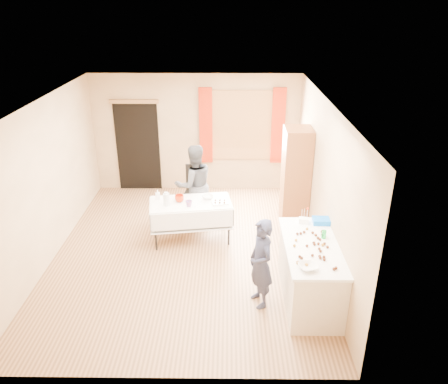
{
  "coord_description": "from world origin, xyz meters",
  "views": [
    {
      "loc": [
        0.71,
        -6.48,
        4.07
      ],
      "look_at": [
        0.64,
        0.0,
        1.14
      ],
      "focal_mm": 35.0,
      "sensor_mm": 36.0,
      "label": 1
    }
  ],
  "objects_px": {
    "party_table": "(191,217)",
    "counter": "(310,272)",
    "cabinet": "(296,176)",
    "woman": "(194,185)",
    "chair": "(195,200)",
    "girl": "(261,264)"
  },
  "relations": [
    {
      "from": "girl",
      "to": "counter",
      "type": "bearing_deg",
      "value": 78.47
    },
    {
      "from": "cabinet",
      "to": "chair",
      "type": "height_order",
      "value": "cabinet"
    },
    {
      "from": "girl",
      "to": "woman",
      "type": "xyz_separation_m",
      "value": [
        -1.11,
        2.49,
        0.12
      ]
    },
    {
      "from": "woman",
      "to": "counter",
      "type": "bearing_deg",
      "value": 105.62
    },
    {
      "from": "party_table",
      "to": "girl",
      "type": "distance_m",
      "value": 2.14
    },
    {
      "from": "cabinet",
      "to": "woman",
      "type": "distance_m",
      "value": 1.93
    },
    {
      "from": "woman",
      "to": "party_table",
      "type": "bearing_deg",
      "value": 66.73
    },
    {
      "from": "cabinet",
      "to": "girl",
      "type": "distance_m",
      "value": 2.69
    },
    {
      "from": "party_table",
      "to": "woman",
      "type": "distance_m",
      "value": 0.76
    },
    {
      "from": "counter",
      "to": "cabinet",
      "type": "bearing_deg",
      "value": 87.65
    },
    {
      "from": "counter",
      "to": "girl",
      "type": "distance_m",
      "value": 0.76
    },
    {
      "from": "party_table",
      "to": "counter",
      "type": "bearing_deg",
      "value": -51.27
    },
    {
      "from": "counter",
      "to": "party_table",
      "type": "relative_size",
      "value": 1.07
    },
    {
      "from": "cabinet",
      "to": "woman",
      "type": "height_order",
      "value": "cabinet"
    },
    {
      "from": "party_table",
      "to": "woman",
      "type": "xyz_separation_m",
      "value": [
        0.02,
        0.68,
        0.34
      ]
    },
    {
      "from": "party_table",
      "to": "cabinet",
      "type": "bearing_deg",
      "value": 12.3
    },
    {
      "from": "cabinet",
      "to": "girl",
      "type": "relative_size",
      "value": 1.4
    },
    {
      "from": "party_table",
      "to": "chair",
      "type": "distance_m",
      "value": 1.01
    },
    {
      "from": "counter",
      "to": "chair",
      "type": "height_order",
      "value": "chair"
    },
    {
      "from": "counter",
      "to": "chair",
      "type": "xyz_separation_m",
      "value": [
        -1.85,
        2.7,
        -0.15
      ]
    },
    {
      "from": "cabinet",
      "to": "chair",
      "type": "bearing_deg",
      "value": 172.44
    },
    {
      "from": "party_table",
      "to": "girl",
      "type": "xyz_separation_m",
      "value": [
        1.12,
        -1.8,
        0.22
      ]
    }
  ]
}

